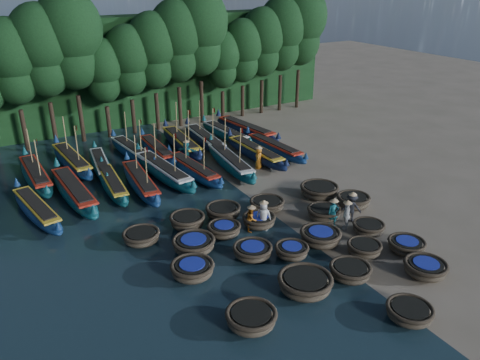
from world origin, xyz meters
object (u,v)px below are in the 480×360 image
long_boat_2 (113,184)px  long_boat_16 (225,133)px  coracle_17 (259,220)px  fisherman_5 (186,151)px  coracle_5 (251,318)px  long_boat_0 (37,209)px  fisherman_6 (259,157)px  coracle_3 (409,312)px  long_boat_17 (246,130)px  coracle_22 (223,211)px  long_boat_14 (181,142)px  coracle_12 (292,251)px  coracle_7 (350,271)px  fisherman_3 (352,207)px  fisherman_2 (252,217)px  long_boat_1 (74,191)px  coracle_20 (141,237)px  coracle_15 (194,244)px  long_boat_9 (36,175)px  coracle_13 (320,237)px  long_boat_6 (230,162)px  long_boat_7 (255,152)px  coracle_6 (305,283)px  coracle_19 (353,201)px  coracle_10 (192,269)px  coracle_21 (187,221)px  fisherman_1 (333,211)px  coracle_24 (319,190)px  coracle_4 (425,268)px  coracle_23 (267,204)px  fisherman_4 (347,214)px  long_boat_4 (163,171)px  long_boat_3 (141,182)px  coracle_9 (407,245)px  coracle_18 (324,213)px  long_boat_11 (101,164)px  long_boat_15 (205,139)px  long_boat_12 (133,151)px  long_boat_13 (157,150)px  long_boat_10 (72,161)px  long_boat_5 (193,169)px

long_boat_2 → long_boat_16: bearing=29.9°
coracle_17 → fisherman_5: size_ratio=1.04×
coracle_5 → long_boat_0: size_ratio=0.30×
fisherman_6 → coracle_3: bearing=25.9°
coracle_3 → long_boat_17: 25.45m
coracle_22 → long_boat_14: long_boat_14 is taller
coracle_12 → coracle_7: bearing=-64.8°
fisherman_3 → long_boat_0: bearing=14.1°
fisherman_2 → long_boat_0: bearing=93.3°
long_boat_1 → coracle_20: bearing=-78.3°
long_boat_0 → long_boat_17: long_boat_17 is taller
coracle_15 → long_boat_9: 14.82m
coracle_13 → long_boat_6: bearing=85.6°
long_boat_7 → fisherman_6: 1.88m
coracle_6 → coracle_19: bearing=34.5°
coracle_10 → long_boat_7: 16.14m
coracle_15 → coracle_22: size_ratio=1.29×
coracle_7 → coracle_21: coracle_21 is taller
coracle_5 → fisherman_1: size_ratio=1.24×
long_boat_1 → coracle_6: bearing=-68.4°
coracle_10 → long_boat_17: size_ratio=0.24×
coracle_12 → coracle_24: 7.60m
long_boat_0 → coracle_7: bearing=-59.3°
fisherman_5 → coracle_24: bearing=162.0°
coracle_4 → coracle_23: (-2.92, 9.61, -0.02)m
coracle_23 → long_boat_1: bearing=143.4°
coracle_13 → coracle_12: bearing=-172.8°
coracle_7 → fisherman_4: (3.08, 3.79, 0.51)m
coracle_22 → long_boat_4: 7.40m
coracle_20 → long_boat_3: size_ratio=0.28×
coracle_9 → long_boat_1: size_ratio=0.23×
coracle_7 → long_boat_3: 15.78m
long_boat_4 → long_boat_16: bearing=29.1°
coracle_18 → fisherman_3: (1.25, -0.95, 0.50)m
long_boat_2 → coracle_19: bearing=-35.3°
long_boat_11 → long_boat_15: (9.10, 1.06, 0.09)m
fisherman_2 → coracle_24: bearing=-36.0°
coracle_17 → long_boat_12: long_boat_12 is taller
coracle_13 → fisherman_5: size_ratio=1.16×
coracle_20 → long_boat_9: (-3.73, 11.46, 0.17)m
long_boat_4 → long_boat_0: bearing=-175.0°
coracle_22 → long_boat_15: long_boat_15 is taller
long_boat_6 → long_boat_11: 9.65m
coracle_22 → fisherman_6: (6.04, 5.67, 0.44)m
coracle_5 → fisherman_4: (8.93, 4.30, 0.49)m
long_boat_4 → long_boat_9: (-8.00, 3.80, -0.03)m
fisherman_2 → coracle_19: bearing=-56.0°
long_boat_13 → long_boat_17: size_ratio=0.87×
coracle_7 → long_boat_0: long_boat_0 is taller
long_boat_10 → long_boat_5: bearing=-44.5°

